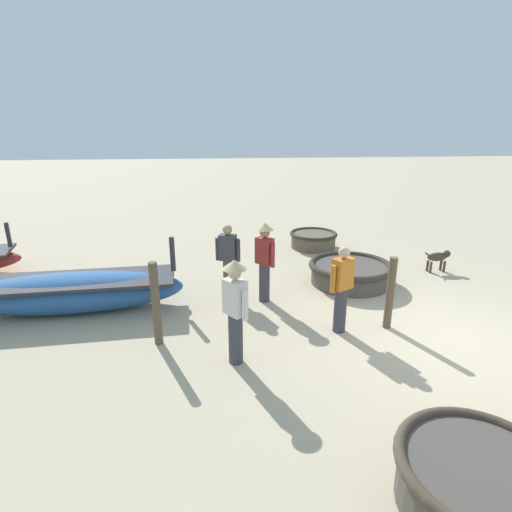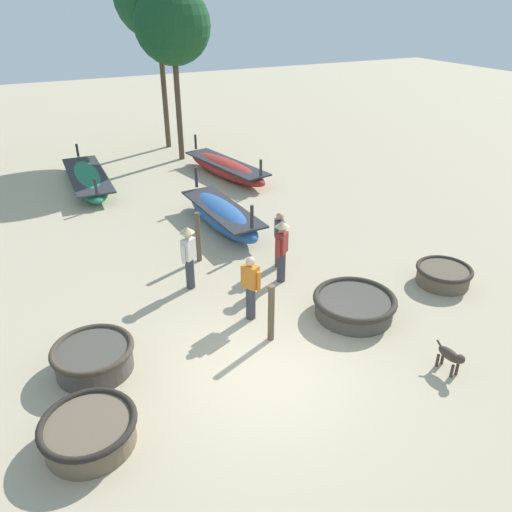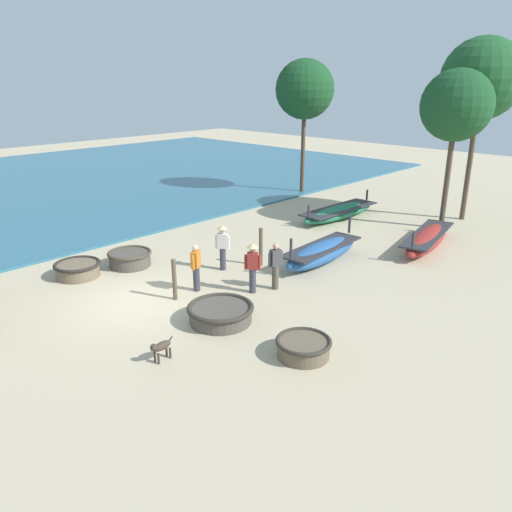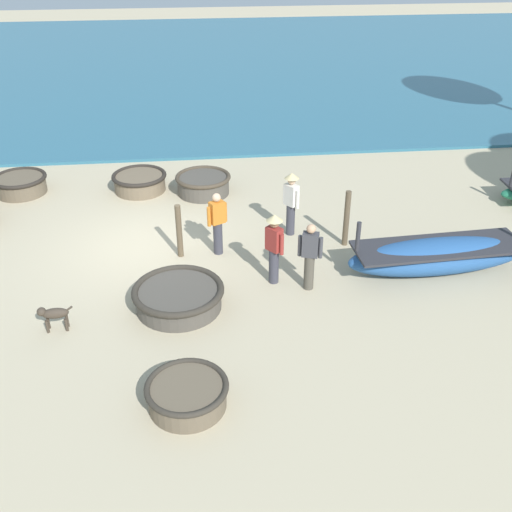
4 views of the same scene
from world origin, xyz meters
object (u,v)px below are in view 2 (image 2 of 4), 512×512
object	(u,v)px
coracle_far_left	(89,431)
dog	(451,356)
coracle_weathered	(354,305)
long_boat_green_hull	(226,168)
long_boat_ochre_hull	(88,179)
fisherman_hauling	(189,254)
long_boat_blue_hull	(222,215)
tree_rightmost	(173,26)
coracle_beside_post	(94,357)
fisherman_crouching	(279,238)
coracle_far_right	(443,275)
fisherman_standing_left	(251,286)
fisherman_by_coracle	(282,248)
mooring_post_inland	(198,237)
mooring_post_mid_beach	(271,313)

from	to	relation	value
coracle_far_left	dog	distance (m)	6.74
coracle_weathered	long_boat_green_hull	bearing A→B (deg)	83.33
long_boat_ochre_hull	fisherman_hauling	xyz separation A→B (m)	(1.04, -8.73, 0.65)
coracle_far_left	fisherman_hauling	xyz separation A→B (m)	(3.15, 3.97, 0.67)
coracle_far_left	long_boat_blue_hull	xyz separation A→B (m)	(5.29, 7.02, 0.12)
long_boat_ochre_hull	tree_rightmost	world-z (taller)	tree_rightmost
coracle_beside_post	fisherman_crouching	distance (m)	5.71
coracle_far_right	coracle_far_left	xyz separation A→B (m)	(-9.00, -1.31, 0.03)
coracle_far_right	coracle_far_left	world-z (taller)	coracle_far_left
coracle_far_left	fisherman_standing_left	distance (m)	4.49
fisherman_by_coracle	mooring_post_inland	world-z (taller)	fisherman_by_coracle
long_boat_ochre_hull	coracle_beside_post	bearing A→B (deg)	-98.96
coracle_weathered	mooring_post_inland	size ratio (longest dim) A/B	1.33
fisherman_standing_left	mooring_post_inland	size ratio (longest dim) A/B	1.09
coracle_far_left	long_boat_green_hull	bearing A→B (deg)	57.43
fisherman_standing_left	coracle_far_left	bearing A→B (deg)	-151.96
fisherman_crouching	mooring_post_inland	size ratio (longest dim) A/B	1.09
coracle_beside_post	long_boat_green_hull	xyz separation A→B (m)	(6.92, 9.61, 0.06)
coracle_beside_post	fisherman_crouching	world-z (taller)	fisherman_crouching
coracle_weathered	tree_rightmost	xyz separation A→B (m)	(0.39, 13.44, 5.15)
fisherman_standing_left	mooring_post_mid_beach	size ratio (longest dim) A/B	1.17
long_boat_blue_hull	fisherman_standing_left	bearing A→B (deg)	-105.43
coracle_far_right	coracle_far_left	size ratio (longest dim) A/B	0.89
long_boat_ochre_hull	fisherman_by_coracle	world-z (taller)	fisherman_by_coracle
long_boat_green_hull	fisherman_standing_left	bearing A→B (deg)	-109.90
fisherman_hauling	mooring_post_inland	size ratio (longest dim) A/B	1.16
fisherman_hauling	fisherman_standing_left	xyz separation A→B (m)	(0.78, -1.88, -0.12)
fisherman_by_coracle	tree_rightmost	world-z (taller)	tree_rightmost
mooring_post_inland	tree_rightmost	xyz separation A→B (m)	(2.66, 9.36, 4.70)
mooring_post_mid_beach	long_boat_blue_hull	bearing A→B (deg)	77.26
long_boat_green_hull	tree_rightmost	world-z (taller)	tree_rightmost
coracle_far_left	mooring_post_mid_beach	size ratio (longest dim) A/B	1.19
long_boat_blue_hull	long_boat_ochre_hull	distance (m)	6.51
mooring_post_inland	long_boat_blue_hull	bearing A→B (deg)	51.13
long_boat_green_hull	fisherman_standing_left	xyz separation A→B (m)	(-3.39, -9.36, 0.47)
fisherman_hauling	tree_rightmost	xyz separation A→B (m)	(3.36, 10.62, 4.46)
dog	mooring_post_inland	xyz separation A→B (m)	(-2.78, 6.50, 0.35)
dog	mooring_post_mid_beach	xyz separation A→B (m)	(-2.65, 2.46, 0.30)
mooring_post_mid_beach	tree_rightmost	world-z (taller)	tree_rightmost
coracle_far_left	long_boat_green_hull	xyz separation A→B (m)	(7.32, 11.46, 0.08)
coracle_far_right	fisherman_by_coracle	size ratio (longest dim) A/B	0.84
coracle_far_right	fisherman_standing_left	distance (m)	5.16
coracle_far_right	long_boat_green_hull	bearing A→B (deg)	99.40
fisherman_by_coracle	dog	size ratio (longest dim) A/B	2.43
mooring_post_inland	coracle_weathered	bearing A→B (deg)	-60.87
long_boat_ochre_hull	dog	distance (m)	14.69
long_boat_ochre_hull	long_boat_blue_hull	bearing A→B (deg)	-60.82
long_boat_green_hull	mooring_post_mid_beach	bearing A→B (deg)	-108.06
coracle_far_right	long_boat_blue_hull	world-z (taller)	long_boat_blue_hull
tree_rightmost	fisherman_crouching	bearing A→B (deg)	-94.45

